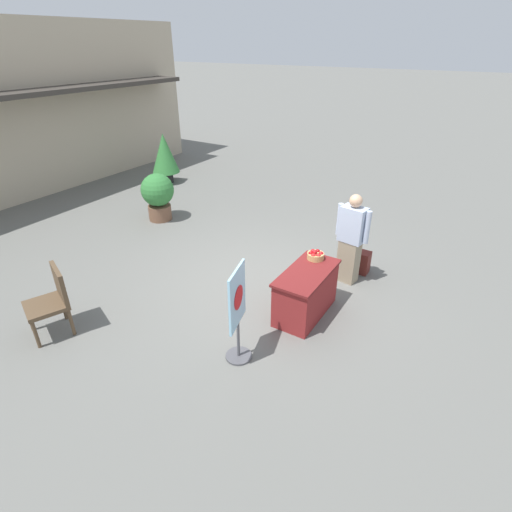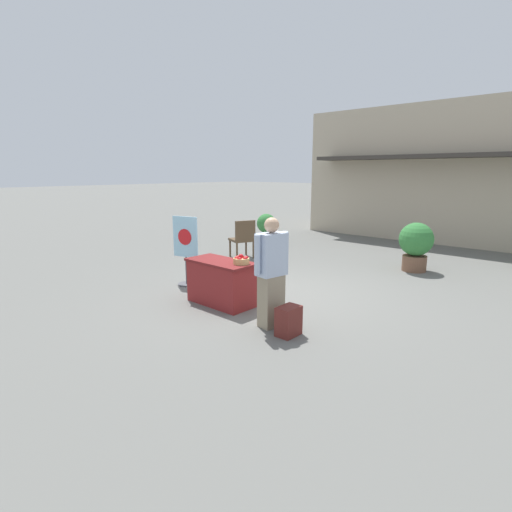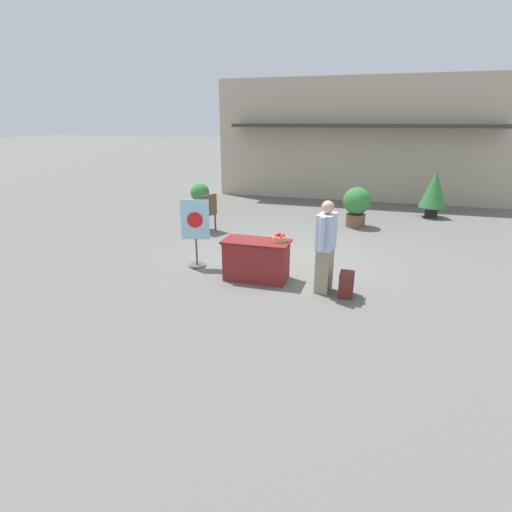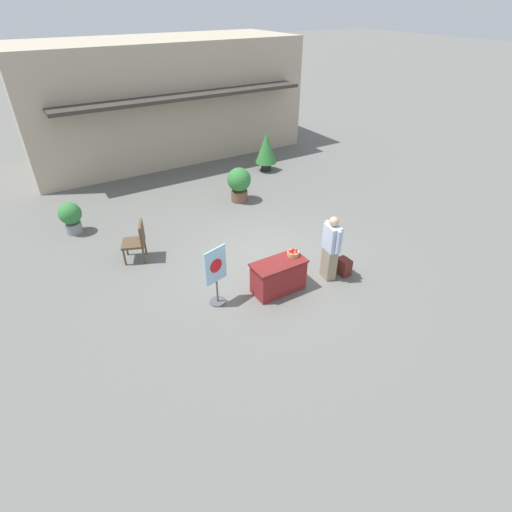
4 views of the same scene
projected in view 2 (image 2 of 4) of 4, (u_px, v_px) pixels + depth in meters
name	position (u px, v px, depth m)	size (l,w,h in m)	color
ground_plane	(276.00, 295.00, 7.42)	(120.00, 120.00, 0.00)	slate
storefront_building	(482.00, 174.00, 13.11)	(10.70, 4.91, 4.33)	#B7A88E
display_table	(221.00, 282.00, 6.85)	(1.24, 0.60, 0.76)	maroon
apple_basket	(241.00, 260.00, 6.52)	(0.27, 0.27, 0.16)	tan
person_visitor	(271.00, 272.00, 5.76)	(0.32, 0.60, 1.62)	gray
backpack	(289.00, 321.00, 5.55)	(0.24, 0.34, 0.42)	maroon
poster_board	(186.00, 248.00, 7.91)	(0.56, 0.36, 1.39)	#4C4C51
patio_chair	(243.00, 237.00, 10.43)	(0.72, 0.72, 1.01)	brown
potted_plant_near_left	(266.00, 226.00, 12.86)	(0.62, 0.62, 0.92)	gray
potted_plant_far_left	(416.00, 244.00, 9.08)	(0.76, 0.76, 1.12)	brown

